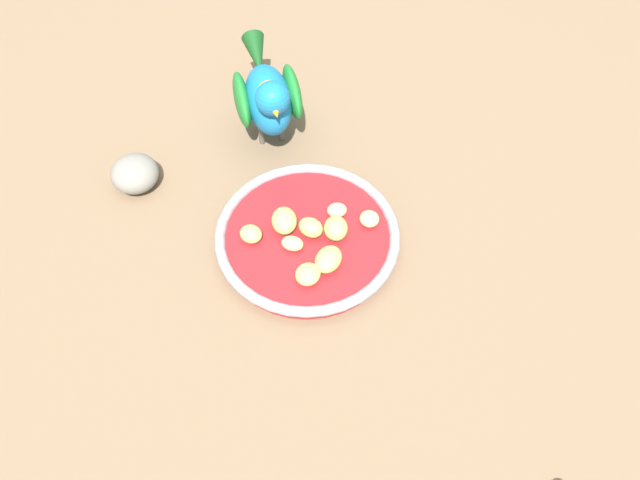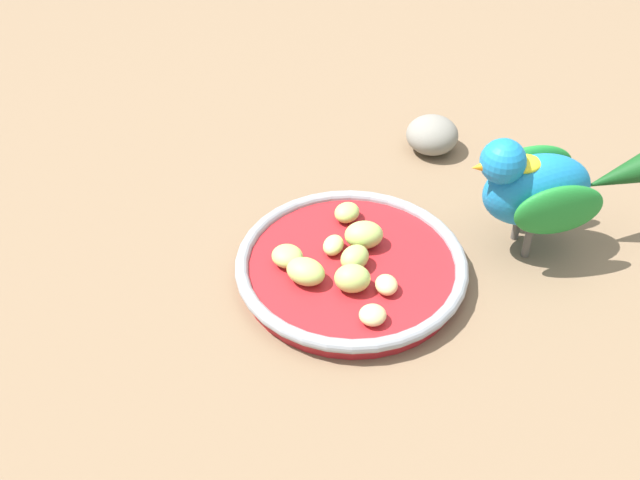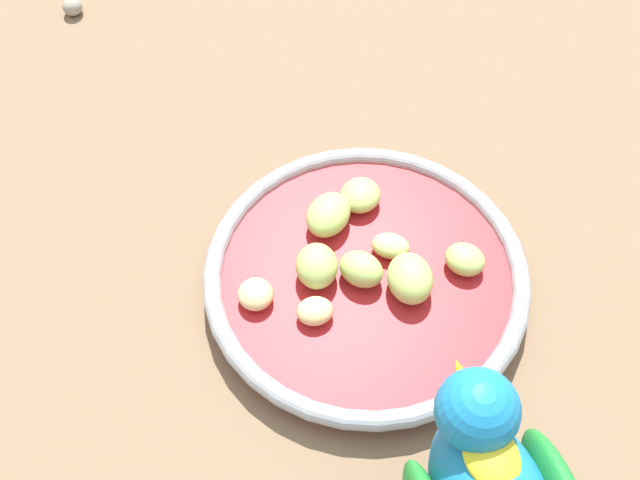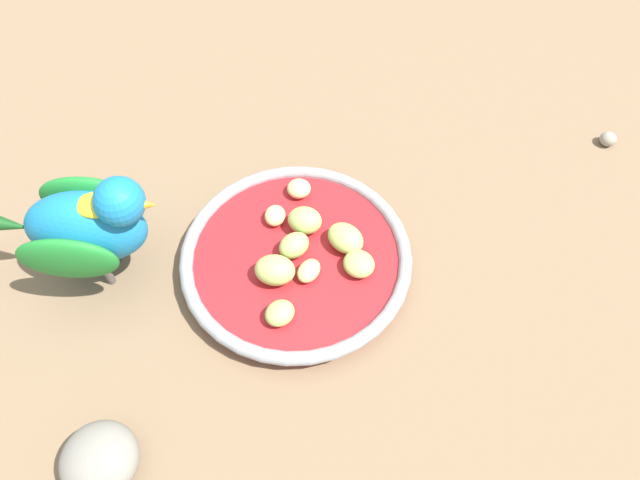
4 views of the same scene
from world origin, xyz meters
The scene contains 13 objects.
ground_plane centered at (0.00, 0.00, 0.00)m, with size 4.00×4.00×0.00m, color #7A6047.
feeding_bowl centered at (0.00, 0.02, 0.01)m, with size 0.23×0.23×0.03m.
apple_piece_0 centered at (-0.04, -0.04, 0.03)m, with size 0.03×0.03×0.02m, color #B2CC66.
apple_piece_1 centered at (-0.03, 0.00, 0.03)m, with size 0.04×0.03×0.03m, color #B2CC66.
apple_piece_2 centered at (0.02, 0.05, 0.03)m, with size 0.03×0.03×0.03m, color #B2CC66.
apple_piece_3 centered at (0.01, -0.01, 0.03)m, with size 0.03×0.02×0.02m, color #C6D17A.
apple_piece_4 centered at (0.05, -0.02, 0.03)m, with size 0.03×0.03×0.02m, color #B2CC66.
apple_piece_5 centered at (0.00, 0.02, 0.03)m, with size 0.03×0.03×0.02m, color #B2CC66.
apple_piece_6 centered at (0.05, 0.01, 0.03)m, with size 0.04×0.03×0.02m, color #B2CC66.
apple_piece_7 centered at (0.03, 0.09, 0.03)m, with size 0.03×0.02×0.02m, color #E5C67F.
apple_piece_8 centered at (-0.01, 0.07, 0.03)m, with size 0.03×0.02×0.02m, color #E5C67F.
parrot centered at (-0.19, 0.08, 0.08)m, with size 0.19×0.12×0.14m.
rock_large centered at (-0.21, -0.12, 0.02)m, with size 0.06×0.06×0.04m, color gray.
Camera 1 is at (0.41, -0.24, 0.71)m, focal length 37.78 mm.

